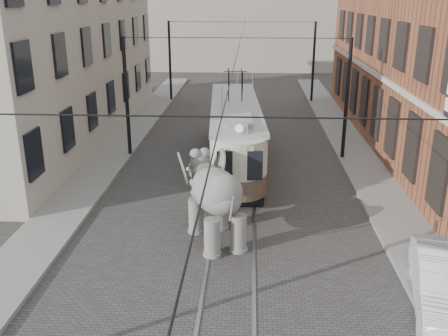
{
  "coord_description": "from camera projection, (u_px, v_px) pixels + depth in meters",
  "views": [
    {
      "loc": [
        0.52,
        -18.41,
        7.96
      ],
      "look_at": [
        -0.36,
        -1.62,
        2.1
      ],
      "focal_mm": 40.42,
      "sensor_mm": 36.0,
      "label": 1
    }
  ],
  "objects": [
    {
      "name": "distant_block",
      "position": [
        247.0,
        2.0,
        55.42
      ],
      "size": [
        28.0,
        10.0,
        14.0
      ],
      "primitive_type": "cube",
      "color": "#9E9383",
      "rests_on": "ground"
    },
    {
      "name": "tram_rails",
      "position": [
        235.0,
        204.0,
        20.0
      ],
      "size": [
        1.54,
        80.0,
        0.02
      ],
      "primitive_type": null,
      "color": "slate",
      "rests_on": "ground"
    },
    {
      "name": "stucco_building",
      "position": [
        46.0,
        48.0,
        28.33
      ],
      "size": [
        7.0,
        24.0,
        10.0
      ],
      "primitive_type": "cube",
      "color": "#9E9383",
      "rests_on": "ground"
    },
    {
      "name": "elephant",
      "position": [
        216.0,
        203.0,
        16.63
      ],
      "size": [
        4.1,
        5.2,
        2.8
      ],
      "primitive_type": null,
      "rotation": [
        0.0,
        0.0,
        0.4
      ],
      "color": "#66635E",
      "rests_on": "ground"
    },
    {
      "name": "ground",
      "position": [
        235.0,
        205.0,
        20.01
      ],
      "size": [
        120.0,
        120.0,
        0.0
      ],
      "primitive_type": "plane",
      "color": "#3D3B38"
    },
    {
      "name": "catenary",
      "position": [
        235.0,
        104.0,
        23.74
      ],
      "size": [
        11.0,
        30.2,
        6.0
      ],
      "primitive_type": null,
      "color": "black",
      "rests_on": "ground"
    },
    {
      "name": "tram",
      "position": [
        235.0,
        118.0,
        24.28
      ],
      "size": [
        3.03,
        11.52,
        4.53
      ],
      "primitive_type": null,
      "rotation": [
        0.0,
        0.0,
        0.06
      ],
      "color": "#BEB89A",
      "rests_on": "ground"
    },
    {
      "name": "parked_car",
      "position": [
        447.0,
        284.0,
        13.16
      ],
      "size": [
        2.55,
        4.81,
        1.51
      ],
      "primitive_type": "imported",
      "rotation": [
        0.0,
        0.0,
        -0.22
      ],
      "color": "silver",
      "rests_on": "ground"
    },
    {
      "name": "sidewalk_left",
      "position": [
        74.0,
        200.0,
        20.3
      ],
      "size": [
        2.0,
        60.0,
        0.15
      ],
      "primitive_type": "cube",
      "color": "slate",
      "rests_on": "ground"
    },
    {
      "name": "sidewalk_right",
      "position": [
        389.0,
        206.0,
        19.68
      ],
      "size": [
        2.0,
        60.0,
        0.15
      ],
      "primitive_type": "cube",
      "color": "slate",
      "rests_on": "ground"
    }
  ]
}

